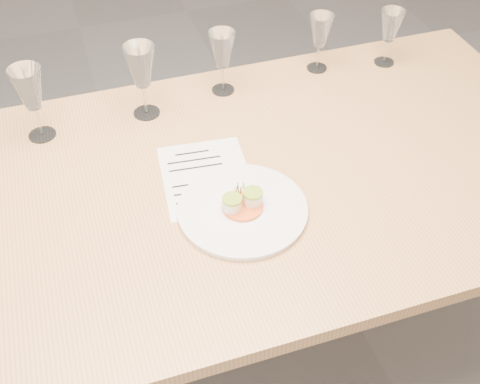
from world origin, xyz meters
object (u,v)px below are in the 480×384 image
object	(u,v)px
wine_glass_4	(391,27)
wine_glass_3	(320,32)
dining_table	(146,216)
recipe_sheet	(206,177)
wine_glass_0	(29,90)
wine_glass_1	(141,68)
wine_glass_2	(222,51)
dinner_plate	(243,209)

from	to	relation	value
wine_glass_4	wine_glass_3	bearing A→B (deg)	170.77
dining_table	recipe_sheet	distance (m)	0.19
recipe_sheet	wine_glass_0	size ratio (longest dim) A/B	1.41
wine_glass_3	wine_glass_4	xyz separation A→B (m)	(0.22, -0.04, -0.00)
dining_table	wine_glass_3	distance (m)	0.79
wine_glass_1	wine_glass_2	distance (m)	0.25
recipe_sheet	wine_glass_4	size ratio (longest dim) A/B	1.67
recipe_sheet	wine_glass_3	size ratio (longest dim) A/B	1.65
dinner_plate	wine_glass_2	world-z (taller)	wine_glass_2
dinner_plate	wine_glass_1	distance (m)	0.51
dinner_plate	wine_glass_0	xyz separation A→B (m)	(-0.44, 0.46, 0.14)
recipe_sheet	wine_glass_0	world-z (taller)	wine_glass_0
wine_glass_0	wine_glass_2	xyz separation A→B (m)	(0.55, 0.05, -0.01)
dinner_plate	recipe_sheet	xyz separation A→B (m)	(-0.05, 0.15, -0.01)
dinner_plate	wine_glass_2	size ratio (longest dim) A/B	1.62
wine_glass_0	wine_glass_3	xyz separation A→B (m)	(0.87, 0.08, -0.02)
dining_table	wine_glass_1	bearing A→B (deg)	76.70
dinner_plate	wine_glass_3	distance (m)	0.69
dining_table	recipe_sheet	xyz separation A→B (m)	(0.17, 0.02, 0.07)
recipe_sheet	wine_glass_4	bearing A→B (deg)	31.84
wine_glass_2	wine_glass_3	xyz separation A→B (m)	(0.32, 0.02, -0.01)
wine_glass_2	wine_glass_4	size ratio (longest dim) A/B	1.08
wine_glass_2	wine_glass_4	world-z (taller)	wine_glass_2
recipe_sheet	wine_glass_2	size ratio (longest dim) A/B	1.55
dinner_plate	wine_glass_4	xyz separation A→B (m)	(0.65, 0.50, 0.12)
wine_glass_4	wine_glass_2	bearing A→B (deg)	178.68
wine_glass_0	wine_glass_2	size ratio (longest dim) A/B	1.10
wine_glass_1	wine_glass_2	world-z (taller)	wine_glass_1
dinner_plate	wine_glass_4	bearing A→B (deg)	37.52
wine_glass_2	wine_glass_3	size ratio (longest dim) A/B	1.06
recipe_sheet	wine_glass_4	distance (m)	0.79
dining_table	wine_glass_0	size ratio (longest dim) A/B	11.11
recipe_sheet	wine_glass_2	xyz separation A→B (m)	(0.16, 0.36, 0.14)
wine_glass_4	dining_table	bearing A→B (deg)	-156.79
wine_glass_2	dining_table	bearing A→B (deg)	-130.33
wine_glass_3	dinner_plate	bearing A→B (deg)	-128.66
dining_table	wine_glass_0	distance (m)	0.45
dining_table	dinner_plate	world-z (taller)	dinner_plate
wine_glass_1	wine_glass_4	bearing A→B (deg)	2.16
wine_glass_2	recipe_sheet	bearing A→B (deg)	-113.41
recipe_sheet	wine_glass_3	distance (m)	0.63
wine_glass_1	recipe_sheet	bearing A→B (deg)	-74.27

